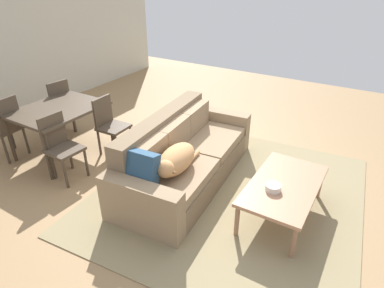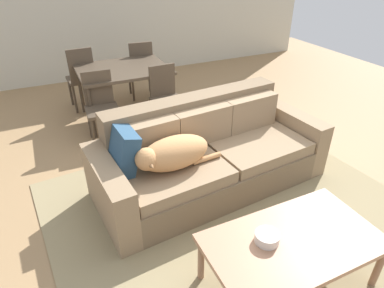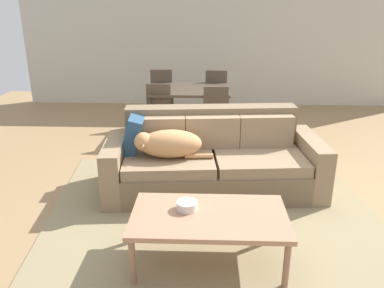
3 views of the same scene
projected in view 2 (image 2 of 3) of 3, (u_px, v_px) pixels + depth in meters
name	position (u px, v px, depth m)	size (l,w,h in m)	color
ground_plane	(228.00, 179.00, 3.67)	(10.00, 10.00, 0.00)	#9B7951
back_partition	(121.00, 1.00, 6.09)	(8.00, 0.12, 2.70)	beige
area_rug	(242.00, 221.00, 3.09)	(3.27, 3.13, 0.01)	#8F805A
couch	(208.00, 155.00, 3.46)	(2.44, 1.18, 0.88)	brown
dog_on_left_cushion	(172.00, 154.00, 2.97)	(0.84, 0.39, 0.30)	tan
throw_pillow_by_left_arm	(122.00, 150.00, 2.96)	(0.16, 0.41, 0.41)	navy
coffee_table	(293.00, 244.00, 2.34)	(1.24, 0.70, 0.44)	tan
bowl_on_coffee_table	(267.00, 238.00, 2.29)	(0.17, 0.17, 0.07)	silver
dining_table	(123.00, 73.00, 4.67)	(1.23, 0.99, 0.74)	#483B2D
dining_chair_near_left	(101.00, 104.00, 4.18)	(0.42, 0.42, 0.90)	#483B2D
dining_chair_near_right	(166.00, 95.00, 4.45)	(0.42, 0.42, 0.87)	#483B2D
dining_chair_far_left	(82.00, 76.00, 4.99)	(0.42, 0.42, 0.96)	#483B2D
dining_chair_far_right	(141.00, 68.00, 5.38)	(0.44, 0.44, 0.94)	#483B2D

